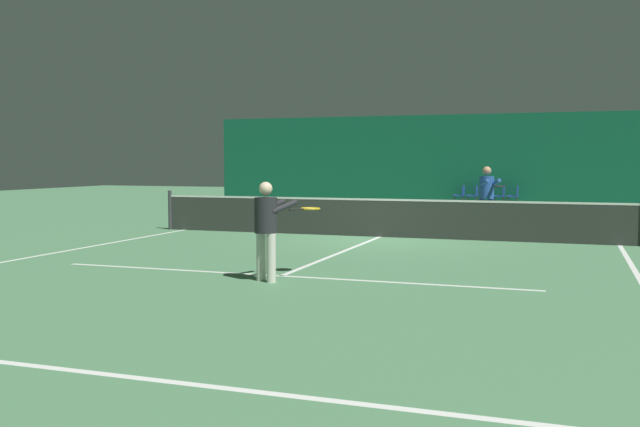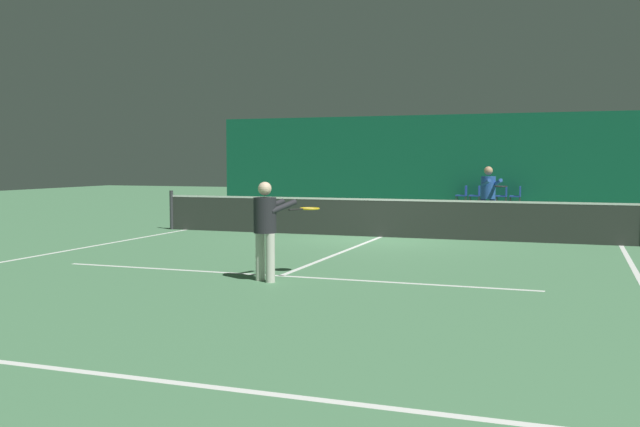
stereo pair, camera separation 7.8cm
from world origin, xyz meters
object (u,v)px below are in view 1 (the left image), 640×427
player_far (487,193)px  courtside_chair_3 (501,194)px  courtside_chair_4 (514,195)px  tennis_net (380,216)px  courtside_chair_1 (474,194)px  player_near (268,223)px  courtside_chair_2 (487,194)px  courtside_chair_0 (461,194)px

player_far → courtside_chair_3: 10.88m
courtside_chair_4 → tennis_net: bearing=-9.3°
player_far → courtside_chair_1: 11.00m
player_near → courtside_chair_3: bearing=21.4°
tennis_net → player_far: bearing=51.0°
tennis_net → courtside_chair_3: size_ratio=14.29×
courtside_chair_3 → tennis_net: bearing=-7.0°
player_far → courtside_chair_4: 10.86m
courtside_chair_3 → player_far: bearing=3.1°
courtside_chair_2 → courtside_chair_3: (0.56, 0.00, 0.00)m
player_far → courtside_chair_0: size_ratio=2.06×
tennis_net → player_far: player_far is taller
tennis_net → courtside_chair_4: bearing=80.7°
courtside_chair_2 → courtside_chair_4: (1.12, 0.00, 0.00)m
courtside_chair_0 → courtside_chair_4: 2.23m
player_far → courtside_chair_0: 11.10m
tennis_net → player_near: size_ratio=7.72×
courtside_chair_0 → courtside_chair_2: 1.12m
tennis_net → courtside_chair_2: bearing=85.3°
courtside_chair_0 → courtside_chair_1: size_ratio=1.00×
courtside_chair_1 → courtside_chair_4: size_ratio=1.00×
tennis_net → courtside_chair_1: 13.69m
courtside_chair_3 → courtside_chair_2: bearing=-90.0°
courtside_chair_3 → courtside_chair_0: bearing=-90.0°
player_far → courtside_chair_3: size_ratio=2.06×
courtside_chair_4 → player_far: bearing=0.2°
player_near → courtside_chair_0: player_near is taller
courtside_chair_0 → courtside_chair_4: same height
player_far → courtside_chair_3: player_far is taller
tennis_net → player_near: bearing=-90.0°
courtside_chair_4 → courtside_chair_0: bearing=-90.0°
player_near → player_far: 10.01m
tennis_net → courtside_chair_1: (0.57, 13.67, -0.03)m
player_near → courtside_chair_1: 20.61m
courtside_chair_0 → courtside_chair_4: (2.23, 0.00, 0.00)m
player_near → player_far: bearing=12.9°
tennis_net → courtside_chair_0: bearing=89.9°
courtside_chair_2 → courtside_chair_4: 1.12m
courtside_chair_4 → courtside_chair_3: bearing=-90.0°
tennis_net → courtside_chair_0: 13.67m
player_far → courtside_chair_4: (-0.03, 10.85, -0.52)m
player_far → courtside_chair_3: bearing=158.2°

